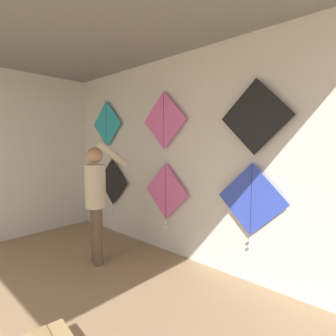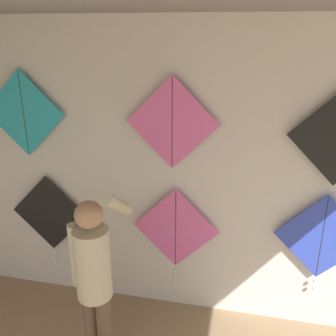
% 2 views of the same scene
% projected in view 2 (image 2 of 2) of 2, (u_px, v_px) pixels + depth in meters
% --- Properties ---
extents(back_panel, '(5.25, 0.06, 2.80)m').
position_uv_depth(back_panel, '(172.00, 176.00, 3.45)').
color(back_panel, silver).
rests_on(back_panel, ground).
extents(shopkeeper, '(0.41, 0.53, 1.65)m').
position_uv_depth(shopkeeper, '(94.00, 275.00, 2.83)').
color(shopkeeper, brown).
rests_on(shopkeeper, ground).
extents(kite_0, '(0.82, 0.04, 1.03)m').
position_uv_depth(kite_0, '(50.00, 216.00, 3.80)').
color(kite_0, black).
extents(kite_1, '(0.82, 0.04, 1.03)m').
position_uv_depth(kite_1, '(176.00, 231.00, 3.54)').
color(kite_1, pink).
extents(kite_2, '(0.82, 0.04, 0.96)m').
position_uv_depth(kite_2, '(322.00, 239.00, 3.25)').
color(kite_2, blue).
extents(kite_3, '(0.82, 0.01, 0.82)m').
position_uv_depth(kite_3, '(24.00, 113.00, 3.46)').
color(kite_3, '#28B2C6').
extents(kite_4, '(0.82, 0.01, 0.82)m').
position_uv_depth(kite_4, '(172.00, 123.00, 3.18)').
color(kite_4, pink).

